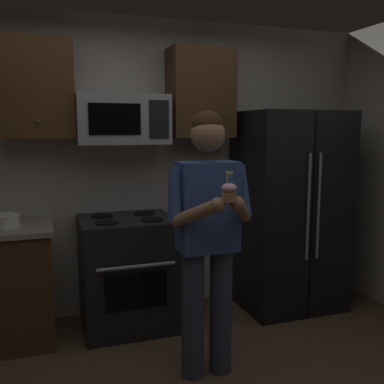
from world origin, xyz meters
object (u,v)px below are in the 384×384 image
object	(u,v)px
microwave	(122,120)
refrigerator	(289,210)
oven_range	(128,272)
bowl_large_white	(6,220)
cupcake	(229,192)
person	(208,230)

from	to	relation	value
microwave	refrigerator	bearing A→B (deg)	-6.03
microwave	refrigerator	distance (m)	1.72
oven_range	microwave	bearing A→B (deg)	89.98
oven_range	microwave	size ratio (longest dim) A/B	1.26
oven_range	bowl_large_white	world-z (taller)	bowl_large_white
cupcake	oven_range	bearing A→B (deg)	106.23
person	cupcake	world-z (taller)	person
oven_range	refrigerator	xyz separation A→B (m)	(1.50, -0.04, 0.44)
refrigerator	bowl_large_white	distance (m)	2.41
bowl_large_white	refrigerator	bearing A→B (deg)	-0.46
refrigerator	bowl_large_white	world-z (taller)	refrigerator
microwave	person	size ratio (longest dim) A/B	0.42
oven_range	person	xyz separation A→B (m)	(0.36, -0.91, 0.53)
oven_range	person	world-z (taller)	person
oven_range	cupcake	size ratio (longest dim) A/B	5.36
refrigerator	person	world-z (taller)	refrigerator
refrigerator	microwave	bearing A→B (deg)	173.97
microwave	refrigerator	size ratio (longest dim) A/B	0.41
oven_range	refrigerator	distance (m)	1.56
bowl_large_white	cupcake	distance (m)	1.79
oven_range	cupcake	distance (m)	1.54
microwave	cupcake	world-z (taller)	microwave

